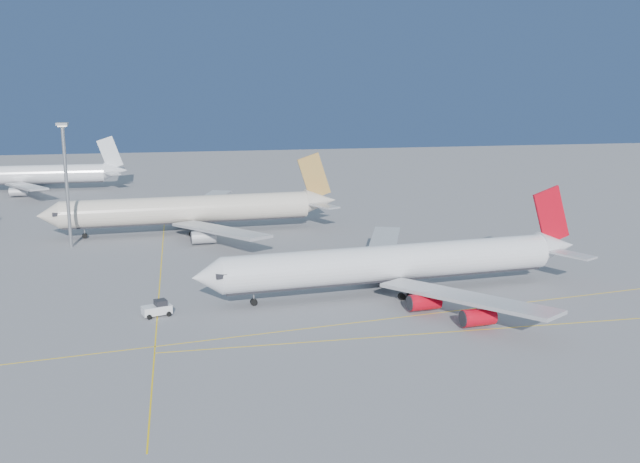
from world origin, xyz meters
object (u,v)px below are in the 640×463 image
Objects in this scene: airliner_etihad at (194,209)px; pushback_tug at (158,309)px; airliner_virgin at (399,263)px; airliner_third at (25,175)px; light_mast at (66,175)px.

pushback_tug is (-7.12, -59.06, -4.32)m from airliner_etihad.
airliner_virgin is 1.08× the size of airliner_third.
airliner_etihad reaches higher than airliner_third.
airliner_etihad is 59.64m from pushback_tug.
airliner_etihad is 1.08× the size of airliner_third.
airliner_third is 13.46× the size of pushback_tug.
light_mast is (-19.05, 49.30, 14.33)m from pushback_tug.
airliner_virgin is 2.60× the size of light_mast.
light_mast reaches higher than airliner_third.
pushback_tug is at bearing -68.87° from light_mast.
light_mast is at bearing -73.14° from airliner_third.
pushback_tug is at bearing -71.43° from airliner_third.
airliner_third is at bearing 90.48° from pushback_tug.
pushback_tug is (43.93, -132.69, -4.05)m from airliner_third.
airliner_virgin is 39.68m from pushback_tug.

